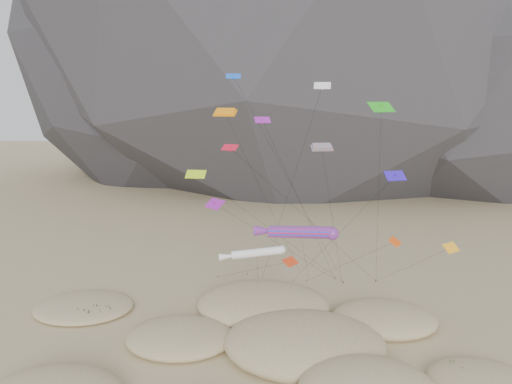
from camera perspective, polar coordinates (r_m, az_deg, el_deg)
ground at (r=49.71m, az=1.71°, el=-20.34°), size 500.00×500.00×0.00m
dunes at (r=53.12m, az=0.89°, el=-17.20°), size 54.01×37.08×4.13m
dune_grass at (r=52.72m, az=0.20°, el=-17.34°), size 41.87×29.98×1.55m
kite_stakes at (r=72.42m, az=4.71°, el=-9.96°), size 22.74×4.67×0.30m
rainbow_tube_kite at (r=51.41m, az=4.74°, el=-4.59°), size 8.82×21.77×13.14m
white_tube_kite at (r=51.79m, az=-0.24°, el=-6.99°), size 6.90×14.72×10.59m
orange_parafoil at (r=59.77m, az=-3.44°, el=8.84°), size 10.72×13.13×24.50m
multi_parafoil at (r=54.00m, az=7.58°, el=4.84°), size 5.13×13.60×20.93m
delta_kites at (r=54.25m, az=6.30°, el=1.82°), size 27.96×20.67×28.13m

